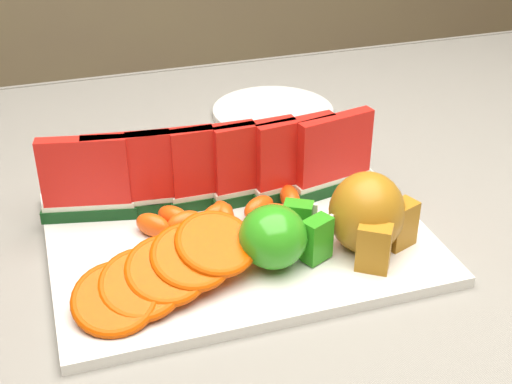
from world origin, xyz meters
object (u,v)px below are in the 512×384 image
(apple_cluster, at_px, (279,236))
(side_plate, at_px, (273,112))
(pear_cluster, at_px, (369,216))
(platter, at_px, (238,236))

(apple_cluster, relative_size, side_plate, 0.43)
(side_plate, bearing_deg, pear_cluster, -93.71)
(apple_cluster, distance_m, side_plate, 0.39)
(platter, relative_size, apple_cluster, 4.03)
(apple_cluster, height_order, pear_cluster, pear_cluster)
(apple_cluster, bearing_deg, platter, 109.48)
(pear_cluster, relative_size, side_plate, 0.46)
(platter, relative_size, pear_cluster, 3.77)
(platter, bearing_deg, pear_cluster, -29.19)
(apple_cluster, xyz_separation_m, pear_cluster, (0.10, -0.00, 0.01))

